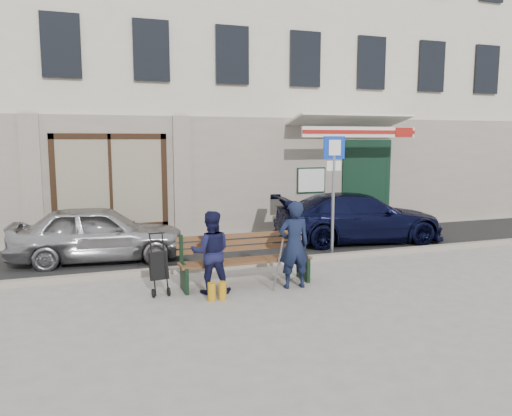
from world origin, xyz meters
name	(u,v)px	position (x,y,z in m)	size (l,w,h in m)	color
ground	(310,283)	(0.00, 0.00, 0.00)	(80.00, 80.00, 0.00)	#9E9991
asphalt_lane	(255,248)	(0.00, 3.10, 0.01)	(60.00, 3.20, 0.01)	#282828
curb	(280,261)	(0.00, 1.50, 0.06)	(60.00, 0.18, 0.12)	#9E9384
building	(202,67)	(0.01, 8.45, 4.97)	(20.00, 8.27, 10.00)	beige
car_silver	(99,233)	(-3.58, 2.98, 0.61)	(1.45, 3.60, 1.23)	#AAA9AE
car_navy	(359,218)	(2.76, 2.99, 0.63)	(1.76, 4.32, 1.25)	black
parking_sign	(334,177)	(1.39, 1.81, 1.79)	(0.50, 0.08, 2.67)	gray
bench	(243,260)	(-1.19, 0.28, 0.46)	(2.40, 1.17, 0.98)	brown
man	(294,245)	(-0.39, -0.15, 0.77)	(0.56, 0.37, 1.54)	#121A33
woman	(211,252)	(-1.84, 0.04, 0.71)	(0.69, 0.53, 1.41)	#141537
stroller	(159,267)	(-2.69, 0.28, 0.46)	(0.33, 0.44, 1.03)	black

